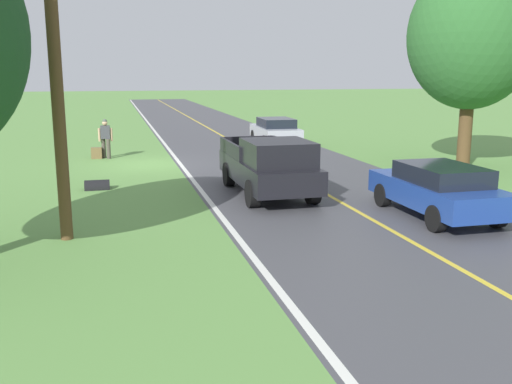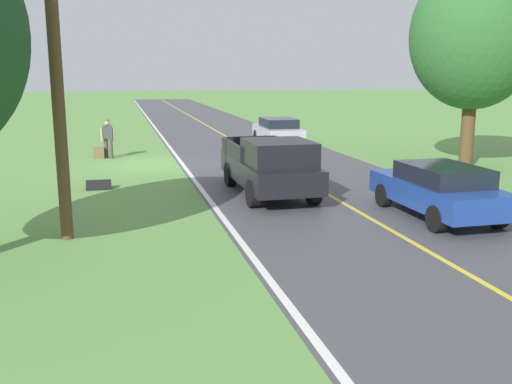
# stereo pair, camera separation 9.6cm
# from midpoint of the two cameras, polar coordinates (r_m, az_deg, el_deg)

# --- Properties ---
(ground_plane) EXTENTS (200.00, 200.00, 0.00)m
(ground_plane) POSITION_cam_midpoint_polar(r_m,az_deg,el_deg) (24.53, -10.13, 2.70)
(ground_plane) COLOR #609347
(road_surface) EXTENTS (7.88, 120.00, 0.00)m
(road_surface) POSITION_cam_midpoint_polar(r_m,az_deg,el_deg) (25.32, 1.28, 3.16)
(road_surface) COLOR #47474C
(road_surface) RESTS_ON ground
(lane_edge_line) EXTENTS (0.16, 117.60, 0.00)m
(lane_edge_line) POSITION_cam_midpoint_polar(r_m,az_deg,el_deg) (24.63, -7.22, 2.84)
(lane_edge_line) COLOR silver
(lane_edge_line) RESTS_ON ground
(lane_centre_line) EXTENTS (0.14, 117.60, 0.00)m
(lane_centre_line) POSITION_cam_midpoint_polar(r_m,az_deg,el_deg) (25.32, 1.28, 3.17)
(lane_centre_line) COLOR gold
(lane_centre_line) RESTS_ON ground
(hitchhiker_walking) EXTENTS (0.62, 0.52, 1.75)m
(hitchhiker_walking) POSITION_cam_midpoint_polar(r_m,az_deg,el_deg) (26.66, -14.31, 5.35)
(hitchhiker_walking) COLOR #4C473D
(hitchhiker_walking) RESTS_ON ground
(suitcase_carried) EXTENTS (0.47, 0.22, 0.51)m
(suitcase_carried) POSITION_cam_midpoint_polar(r_m,az_deg,el_deg) (26.69, -15.14, 3.75)
(suitcase_carried) COLOR brown
(suitcase_carried) RESTS_ON ground
(pickup_truck_passing) EXTENTS (2.13, 5.41, 1.82)m
(pickup_truck_passing) POSITION_cam_midpoint_polar(r_m,az_deg,el_deg) (17.85, 1.63, 2.68)
(pickup_truck_passing) COLOR black
(pickup_truck_passing) RESTS_ON ground
(tree_far_side_near) EXTENTS (4.98, 4.98, 8.05)m
(tree_far_side_near) POSITION_cam_midpoint_polar(r_m,az_deg,el_deg) (24.78, 20.88, 14.19)
(tree_far_side_near) COLOR brown
(tree_far_side_near) RESTS_ON ground
(sedan_mid_oncoming) EXTENTS (1.96, 4.41, 1.41)m
(sedan_mid_oncoming) POSITION_cam_midpoint_polar(r_m,az_deg,el_deg) (15.99, 17.75, 0.28)
(sedan_mid_oncoming) COLOR navy
(sedan_mid_oncoming) RESTS_ON ground
(sedan_near_oncoming) EXTENTS (2.03, 4.45, 1.41)m
(sedan_near_oncoming) POSITION_cam_midpoint_polar(r_m,az_deg,el_deg) (30.77, 2.26, 6.09)
(sedan_near_oncoming) COLOR #B2B7C1
(sedan_near_oncoming) RESTS_ON ground
(utility_pole_roadside) EXTENTS (0.28, 0.28, 7.90)m
(utility_pole_roadside) POSITION_cam_midpoint_polar(r_m,az_deg,el_deg) (13.58, -18.97, 11.85)
(utility_pole_roadside) COLOR brown
(utility_pole_roadside) RESTS_ON ground
(drainage_culvert) EXTENTS (0.80, 0.60, 0.60)m
(drainage_culvert) POSITION_cam_midpoint_polar(r_m,az_deg,el_deg) (19.77, -15.11, 0.31)
(drainage_culvert) COLOR black
(drainage_culvert) RESTS_ON ground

